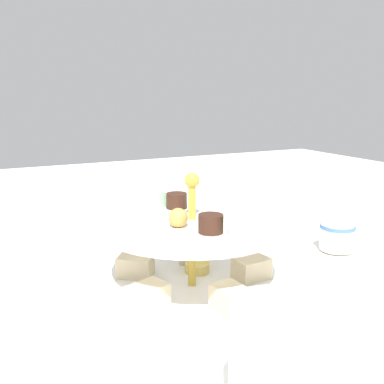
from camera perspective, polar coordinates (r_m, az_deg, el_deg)
name	(u,v)px	position (r m, az deg, el deg)	size (l,w,h in m)	color
ground_plane	(192,292)	(0.61, 0.00, -12.93)	(2.40, 2.40, 0.00)	white
tiered_serving_stand	(192,261)	(0.59, -0.01, -9.04)	(0.30, 0.30, 0.17)	white
water_glass_tall_right	(275,378)	(0.35, 10.75, -22.85)	(0.07, 0.07, 0.12)	silver
water_glass_short_left	(258,214)	(0.83, 8.69, -2.91)	(0.06, 0.06, 0.08)	silver
teacup_with_saucer	(337,239)	(0.78, 18.40, -5.85)	(0.09, 0.09, 0.05)	white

